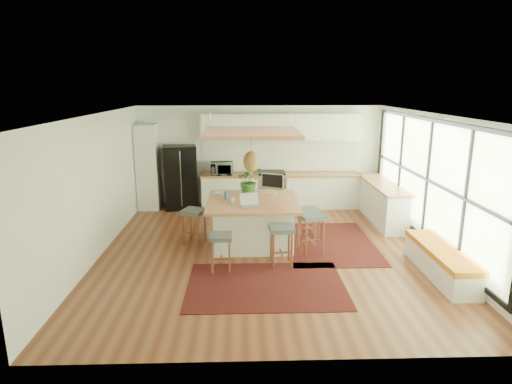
{
  "coord_description": "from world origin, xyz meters",
  "views": [
    {
      "loc": [
        -0.47,
        -8.02,
        3.23
      ],
      "look_at": [
        -0.2,
        0.5,
        1.1
      ],
      "focal_mm": 30.15,
      "sensor_mm": 36.0,
      "label": 1
    }
  ],
  "objects_px": {
    "island": "(253,222)",
    "island_plant": "(249,184)",
    "stool_near_left": "(221,251)",
    "stool_right_front": "(311,235)",
    "fridge": "(180,174)",
    "laptop": "(250,201)",
    "stool_right_back": "(310,221)",
    "monitor": "(272,183)",
    "stool_left_side": "(194,227)",
    "stool_near_right": "(281,246)",
    "microwave": "(222,167)"
  },
  "relations": [
    {
      "from": "stool_near_left",
      "to": "laptop",
      "type": "relative_size",
      "value": 1.77
    },
    {
      "from": "stool_near_right",
      "to": "laptop",
      "type": "bearing_deg",
      "value": 130.72
    },
    {
      "from": "stool_near_left",
      "to": "monitor",
      "type": "relative_size",
      "value": 1.32
    },
    {
      "from": "stool_near_right",
      "to": "island_plant",
      "type": "relative_size",
      "value": 1.23
    },
    {
      "from": "stool_right_front",
      "to": "microwave",
      "type": "bearing_deg",
      "value": 120.28
    },
    {
      "from": "monitor",
      "to": "stool_right_front",
      "type": "bearing_deg",
      "value": -30.66
    },
    {
      "from": "fridge",
      "to": "stool_near_right",
      "type": "relative_size",
      "value": 2.29
    },
    {
      "from": "stool_left_side",
      "to": "laptop",
      "type": "distance_m",
      "value": 1.44
    },
    {
      "from": "stool_near_right",
      "to": "stool_right_front",
      "type": "relative_size",
      "value": 0.92
    },
    {
      "from": "stool_near_right",
      "to": "laptop",
      "type": "height_order",
      "value": "laptop"
    },
    {
      "from": "microwave",
      "to": "stool_right_front",
      "type": "bearing_deg",
      "value": -62.77
    },
    {
      "from": "island",
      "to": "island_plant",
      "type": "distance_m",
      "value": 0.87
    },
    {
      "from": "fridge",
      "to": "microwave",
      "type": "height_order",
      "value": "fridge"
    },
    {
      "from": "stool_near_left",
      "to": "stool_right_back",
      "type": "relative_size",
      "value": 1.05
    },
    {
      "from": "stool_right_front",
      "to": "stool_left_side",
      "type": "distance_m",
      "value": 2.41
    },
    {
      "from": "fridge",
      "to": "stool_near_right",
      "type": "xyz_separation_m",
      "value": [
        2.35,
        -3.84,
        -0.57
      ]
    },
    {
      "from": "island",
      "to": "microwave",
      "type": "xyz_separation_m",
      "value": [
        -0.75,
        2.64,
        0.66
      ]
    },
    {
      "from": "fridge",
      "to": "microwave",
      "type": "distance_m",
      "value": 1.13
    },
    {
      "from": "island_plant",
      "to": "laptop",
      "type": "bearing_deg",
      "value": -89.86
    },
    {
      "from": "stool_right_back",
      "to": "monitor",
      "type": "distance_m",
      "value": 1.17
    },
    {
      "from": "island",
      "to": "stool_near_left",
      "type": "height_order",
      "value": "island"
    },
    {
      "from": "stool_near_left",
      "to": "stool_left_side",
      "type": "xyz_separation_m",
      "value": [
        -0.62,
        1.36,
        0.0
      ]
    },
    {
      "from": "stool_near_left",
      "to": "stool_near_right",
      "type": "bearing_deg",
      "value": 11.46
    },
    {
      "from": "island",
      "to": "stool_right_back",
      "type": "height_order",
      "value": "island"
    },
    {
      "from": "stool_near_left",
      "to": "stool_right_front",
      "type": "bearing_deg",
      "value": 24.37
    },
    {
      "from": "microwave",
      "to": "island_plant",
      "type": "relative_size",
      "value": 0.98
    },
    {
      "from": "stool_right_front",
      "to": "stool_right_back",
      "type": "xyz_separation_m",
      "value": [
        0.13,
        0.93,
        0.0
      ]
    },
    {
      "from": "microwave",
      "to": "island_plant",
      "type": "distance_m",
      "value": 2.24
    },
    {
      "from": "fridge",
      "to": "microwave",
      "type": "bearing_deg",
      "value": -13.14
    },
    {
      "from": "stool_right_back",
      "to": "monitor",
      "type": "bearing_deg",
      "value": 174.86
    },
    {
      "from": "fridge",
      "to": "island_plant",
      "type": "relative_size",
      "value": 2.82
    },
    {
      "from": "stool_right_front",
      "to": "microwave",
      "type": "distance_m",
      "value": 3.79
    },
    {
      "from": "laptop",
      "to": "stool_right_front",
      "type": "bearing_deg",
      "value": -13.15
    },
    {
      "from": "stool_near_right",
      "to": "island_plant",
      "type": "height_order",
      "value": "island_plant"
    },
    {
      "from": "laptop",
      "to": "island_plant",
      "type": "distance_m",
      "value": 1.0
    },
    {
      "from": "laptop",
      "to": "microwave",
      "type": "relative_size",
      "value": 0.65
    },
    {
      "from": "microwave",
      "to": "island_plant",
      "type": "bearing_deg",
      "value": -75.24
    },
    {
      "from": "island",
      "to": "stool_left_side",
      "type": "xyz_separation_m",
      "value": [
        -1.22,
        0.01,
        -0.11
      ]
    },
    {
      "from": "monitor",
      "to": "laptop",
      "type": "bearing_deg",
      "value": -93.34
    },
    {
      "from": "fridge",
      "to": "laptop",
      "type": "distance_m",
      "value": 3.66
    },
    {
      "from": "fridge",
      "to": "stool_left_side",
      "type": "bearing_deg",
      "value": -86.28
    },
    {
      "from": "microwave",
      "to": "monitor",
      "type": "bearing_deg",
      "value": -64.84
    },
    {
      "from": "fridge",
      "to": "stool_left_side",
      "type": "distance_m",
      "value": 2.83
    },
    {
      "from": "island",
      "to": "laptop",
      "type": "bearing_deg",
      "value": -97.09
    },
    {
      "from": "stool_near_left",
      "to": "laptop",
      "type": "xyz_separation_m",
      "value": [
        0.54,
        0.87,
        0.7
      ]
    },
    {
      "from": "stool_near_left",
      "to": "stool_right_back",
      "type": "distance_m",
      "value": 2.52
    },
    {
      "from": "island",
      "to": "fridge",
      "type": "bearing_deg",
      "value": 124.36
    },
    {
      "from": "fridge",
      "to": "stool_near_left",
      "type": "distance_m",
      "value": 4.29
    },
    {
      "from": "monitor",
      "to": "microwave",
      "type": "xyz_separation_m",
      "value": [
        -1.18,
        2.2,
        -0.07
      ]
    },
    {
      "from": "stool_right_back",
      "to": "stool_right_front",
      "type": "bearing_deg",
      "value": -97.73
    }
  ]
}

